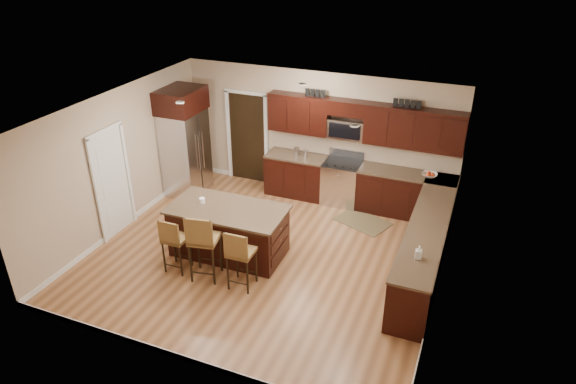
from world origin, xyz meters
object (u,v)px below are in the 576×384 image
at_px(stool_left, 174,239).
at_px(refrigerator, 185,141).
at_px(stool_right, 239,253).
at_px(range, 342,182).
at_px(island, 229,232).
at_px(stool_mid, 203,240).

distance_m(stool_left, refrigerator, 3.07).
xyz_separation_m(stool_right, refrigerator, (-2.64, 2.67, 0.53)).
height_order(range, island, range).
bearing_deg(stool_left, refrigerator, 116.62).
distance_m(range, island, 2.93).
height_order(stool_mid, stool_right, stool_mid).
bearing_deg(range, refrigerator, -166.59).
bearing_deg(stool_right, stool_mid, 179.04).
bearing_deg(range, stool_left, -118.75).
bearing_deg(stool_mid, stool_left, 167.76).
bearing_deg(stool_right, refrigerator, 133.00).
bearing_deg(stool_mid, island, 78.24).
height_order(stool_left, refrigerator, refrigerator).
xyz_separation_m(range, refrigerator, (-3.30, -0.79, 0.73)).
height_order(island, stool_mid, stool_mid).
xyz_separation_m(island, refrigerator, (-1.99, 1.83, 0.77)).
bearing_deg(refrigerator, stool_right, -45.39).
relative_size(stool_mid, stool_right, 1.14).
xyz_separation_m(range, island, (-1.31, -2.62, -0.04)).
bearing_deg(range, island, -116.68).
bearing_deg(stool_left, range, 60.13).
xyz_separation_m(stool_left, stool_mid, (0.57, -0.01, 0.13)).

